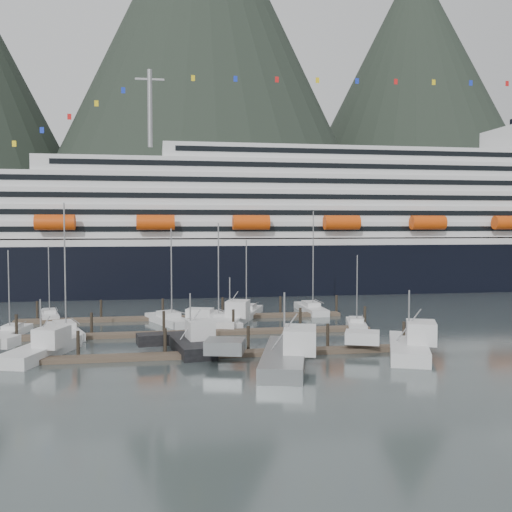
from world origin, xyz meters
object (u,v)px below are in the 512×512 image
object	(u,v)px
sailboat_c	(169,321)
trawler_c	(282,355)
cruise_ship	(334,234)
sailboat_f	(248,313)
sailboat_e	(49,316)
trawler_b	(189,343)
trawler_d	(407,346)
sailboat_a	(12,332)
trawler_e	(229,319)
sailboat_b	(64,332)
trawler_a	(40,349)
sailboat_g	(311,309)
sailboat_h	(356,325)
sailboat_d	(215,322)

from	to	relation	value
sailboat_c	trawler_c	xyz separation A→B (m)	(10.78, -27.11, 0.56)
cruise_ship	sailboat_f	distance (m)	46.13
sailboat_e	trawler_b	xyz separation A→B (m)	(19.50, -26.75, 0.51)
cruise_ship	trawler_d	xyz separation A→B (m)	(-12.17, -67.40, -11.08)
sailboat_a	trawler_e	bearing A→B (deg)	-75.14
sailboat_b	trawler_a	size ratio (longest dim) A/B	1.35
trawler_a	trawler_b	xyz separation A→B (m)	(15.85, 0.28, 0.03)
sailboat_g	sailboat_b	bearing A→B (deg)	110.90
trawler_d	trawler_c	bearing A→B (deg)	121.29
sailboat_c	trawler_d	bearing A→B (deg)	-157.77
sailboat_h	trawler_b	size ratio (longest dim) A/B	0.91
sailboat_b	trawler_b	world-z (taller)	sailboat_b
sailboat_b	sailboat_g	world-z (taller)	sailboat_b
trawler_e	trawler_c	bearing A→B (deg)	-154.36
trawler_d	trawler_e	distance (m)	27.58
cruise_ship	sailboat_c	world-z (taller)	cruise_ship
sailboat_f	cruise_ship	bearing A→B (deg)	-13.15
sailboat_b	trawler_c	bearing A→B (deg)	-148.51
sailboat_f	trawler_d	distance (m)	33.03
trawler_c	trawler_d	distance (m)	14.53
sailboat_b	trawler_a	world-z (taller)	sailboat_b
sailboat_d	trawler_c	size ratio (longest dim) A/B	0.91
trawler_a	trawler_d	distance (m)	39.39
sailboat_e	sailboat_g	distance (m)	40.44
trawler_a	sailboat_a	bearing A→B (deg)	42.39
sailboat_f	trawler_d	xyz separation A→B (m)	(12.85, -30.42, 0.54)
sailboat_a	sailboat_e	size ratio (longest dim) A/B	1.00
cruise_ship	trawler_c	distance (m)	75.55
cruise_ship	trawler_c	size ratio (longest dim) A/B	12.90
sailboat_d	sailboat_g	world-z (taller)	sailboat_g
sailboat_a	trawler_e	xyz separation A→B (m)	(28.05, 3.07, 0.54)
trawler_d	sailboat_d	bearing A→B (deg)	60.71
trawler_c	trawler_d	xyz separation A→B (m)	(14.31, 2.49, -0.03)
sailboat_d	sailboat_f	distance (m)	9.60
sailboat_c	sailboat_e	world-z (taller)	sailboat_c
sailboat_g	trawler_e	distance (m)	18.02
cruise_ship	trawler_c	bearing A→B (deg)	-110.75
sailboat_d	trawler_b	distance (m)	17.74
sailboat_g	trawler_b	size ratio (longest dim) A/B	1.47
sailboat_e	sailboat_h	bearing A→B (deg)	-122.33
sailboat_d	sailboat_g	bearing A→B (deg)	-75.30
trawler_a	sailboat_h	bearing A→B (deg)	-54.28
sailboat_h	trawler_d	distance (m)	17.17
sailboat_c	sailboat_g	xyz separation A→B (m)	(22.85, 7.83, 0.01)
sailboat_e	sailboat_c	bearing A→B (deg)	-126.55
cruise_ship	sailboat_g	size ratio (longest dim) A/B	12.57
sailboat_b	trawler_b	xyz separation A→B (m)	(15.17, -12.21, 0.44)
sailboat_h	cruise_ship	bearing A→B (deg)	1.16
sailboat_e	sailboat_g	world-z (taller)	sailboat_g
trawler_b	sailboat_e	bearing A→B (deg)	27.39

